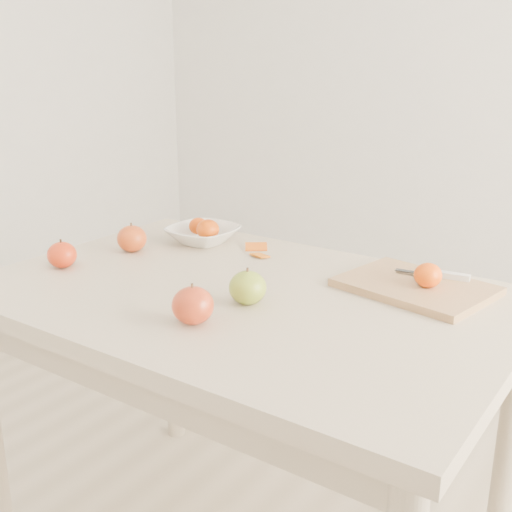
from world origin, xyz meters
The scene contains 13 objects.
table centered at (0.00, 0.00, 0.65)m, with size 1.20×0.80×0.75m.
cutting_board centered at (0.32, 0.23, 0.76)m, with size 0.32×0.23×0.02m, color tan.
board_tangerine centered at (0.35, 0.22, 0.80)m, with size 0.06×0.06×0.05m, color #E65408.
fruit_bowl centered at (-0.32, 0.25, 0.77)m, with size 0.19×0.19×0.05m, color white.
bowl_tangerine_near centered at (-0.35, 0.26, 0.79)m, with size 0.05×0.05×0.05m, color #DA3B07.
bowl_tangerine_far centered at (-0.29, 0.24, 0.80)m, with size 0.06×0.06×0.06m, color #D14D07.
orange_peel_a centered at (-0.16, 0.29, 0.75)m, with size 0.06×0.04×0.00m, color #DA5A0F.
orange_peel_b centered at (-0.11, 0.23, 0.75)m, with size 0.04×0.04×0.00m, color #C9610E.
paring_knife centered at (0.37, 0.30, 0.78)m, with size 0.17×0.06×0.01m.
apple_green centered at (0.05, -0.06, 0.79)m, with size 0.08×0.08×0.07m, color #5A8A13.
apple_red_b centered at (-0.43, 0.07, 0.79)m, with size 0.08×0.08×0.07m, color #9D1910.
apple_red_d centered at (-0.47, -0.12, 0.78)m, with size 0.07×0.07×0.07m, color #9A0F02.
apple_red_e centered at (0.03, -0.21, 0.79)m, with size 0.08×0.08×0.08m, color #98100D.
Camera 1 is at (0.80, -1.10, 1.26)m, focal length 45.00 mm.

